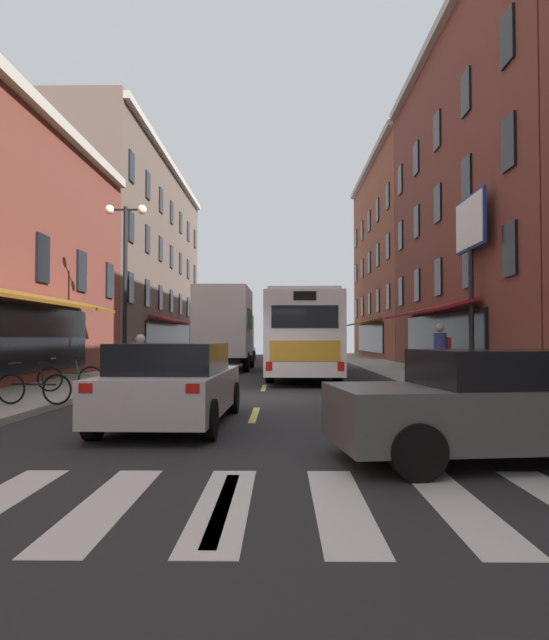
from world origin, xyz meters
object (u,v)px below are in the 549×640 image
Objects in this scene: motorcycle_rider at (140,370)px; street_lamp_twin at (125,283)px; billboard_sign at (471,240)px; pedestrian_near at (441,353)px; sedan_near at (239,351)px; transit_bus at (303,335)px; bicycle_near at (71,378)px; bicycle_mid at (34,388)px; sedan_mid at (173,383)px; box_truck at (226,329)px; sedan_far at (506,404)px.

street_lamp_twin is at bearing 110.26° from motorcycle_rider.
pedestrian_near is (-1.90, -3.12, -3.81)m from billboard_sign.
sedan_near is at bearing 115.31° from billboard_sign.
billboard_sign is at bearing -36.13° from transit_bus.
motorcycle_rider is 1.13× the size of pedestrian_near.
sedan_near is 2.77× the size of bicycle_near.
bicycle_mid is at bearing -95.11° from sedan_near.
bicycle_near is (-3.69, 5.12, -0.24)m from sedan_mid.
box_truck is at bearing 85.47° from motorcycle_rider.
billboard_sign reaches higher than transit_bus.
sedan_mid reaches higher than sedan_near.
sedan_mid is 2.31× the size of motorcycle_rider.
sedan_far is at bearing -106.01° from billboard_sign.
transit_bus is at bearing 37.36° from street_lamp_twin.
billboard_sign is 7.67m from transit_bus.
bicycle_near is (-2.79, -24.26, -0.20)m from sedan_near.
sedan_near is at bearing 83.30° from street_lamp_twin.
sedan_near is 2.28× the size of motorcycle_rider.
box_truck reaches higher than transit_bus.
bicycle_mid is (0.34, -3.16, 0.00)m from bicycle_near.
street_lamp_twin is at bearing 89.53° from bicycle_mid.
pedestrian_near is (1.74, 9.55, 0.40)m from sedan_far.
bicycle_mid is (-3.35, 1.97, -0.24)m from sedan_mid.
bicycle_mid is at bearing -147.06° from billboard_sign.
box_truck reaches higher than sedan_mid.
transit_bus is at bearing 62.12° from motorcycle_rider.
transit_bus is 2.13× the size of street_lamp_twin.
billboard_sign reaches higher than pedestrian_near.
transit_bus is at bearing 96.74° from sedan_far.
billboard_sign is 11.86m from street_lamp_twin.
sedan_far is 9.59m from bicycle_mid.
street_lamp_twin reaches higher than pedestrian_near.
box_truck is 1.51× the size of sedan_near.
sedan_near is 0.80× the size of street_lamp_twin.
sedan_far is 2.19× the size of motorcycle_rider.
bicycle_near is 3.18m from bicycle_mid.
box_truck is 18.17m from sedan_mid.
sedan_mid is at bearing 102.93° from pedestrian_near.
sedan_far is at bearing -43.88° from bicycle_near.
billboard_sign is 1.32× the size of sedan_mid.
box_truck is at bearing 137.26° from billboard_sign.
box_truck reaches higher than sedan_far.
sedan_mid is at bearing 147.59° from sedan_far.
bicycle_near is at bearing -95.85° from street_lamp_twin.
bicycle_near is 4.88m from street_lamp_twin.
bicycle_mid is at bearing -117.76° from transit_bus.
box_truck reaches higher than motorcycle_rider.
billboard_sign reaches higher than box_truck.
motorcycle_rider is 8.49m from pedestrian_near.
sedan_near is at bearing 87.91° from motorcycle_rider.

